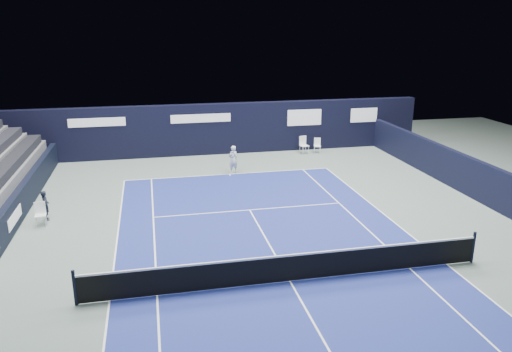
{
  "coord_description": "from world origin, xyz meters",
  "views": [
    {
      "loc": [
        -4.0,
        -13.46,
        7.79
      ],
      "look_at": [
        0.44,
        7.14,
        1.3
      ],
      "focal_mm": 35.0,
      "sensor_mm": 36.0,
      "label": 1
    }
  ],
  "objects_px": {
    "folding_chair_back_a": "(303,142)",
    "line_judge_chair": "(40,212)",
    "folding_chair_back_b": "(317,144)",
    "tennis_net": "(290,267)",
    "tennis_player": "(233,159)"
  },
  "relations": [
    {
      "from": "folding_chair_back_a",
      "to": "line_judge_chair",
      "type": "bearing_deg",
      "value": -159.79
    },
    {
      "from": "folding_chair_back_b",
      "to": "folding_chair_back_a",
      "type": "bearing_deg",
      "value": -167.31
    },
    {
      "from": "folding_chair_back_a",
      "to": "tennis_net",
      "type": "bearing_deg",
      "value": -121.4
    },
    {
      "from": "folding_chair_back_a",
      "to": "tennis_player",
      "type": "height_order",
      "value": "tennis_player"
    },
    {
      "from": "tennis_net",
      "to": "line_judge_chair",
      "type": "bearing_deg",
      "value": 142.49
    },
    {
      "from": "line_judge_chair",
      "to": "folding_chair_back_b",
      "type": "bearing_deg",
      "value": 24.34
    },
    {
      "from": "folding_chair_back_b",
      "to": "tennis_net",
      "type": "bearing_deg",
      "value": -96.05
    },
    {
      "from": "folding_chair_back_a",
      "to": "tennis_player",
      "type": "distance_m",
      "value": 5.99
    },
    {
      "from": "tennis_net",
      "to": "tennis_player",
      "type": "relative_size",
      "value": 8.54
    },
    {
      "from": "line_judge_chair",
      "to": "tennis_net",
      "type": "distance_m",
      "value": 10.74
    },
    {
      "from": "folding_chair_back_b",
      "to": "line_judge_chair",
      "type": "relative_size",
      "value": 0.97
    },
    {
      "from": "folding_chair_back_b",
      "to": "line_judge_chair",
      "type": "xyz_separation_m",
      "value": [
        -14.65,
        -8.84,
        0.02
      ]
    },
    {
      "from": "tennis_net",
      "to": "tennis_player",
      "type": "height_order",
      "value": "tennis_player"
    },
    {
      "from": "line_judge_chair",
      "to": "tennis_net",
      "type": "xyz_separation_m",
      "value": [
        8.52,
        -6.54,
        -0.04
      ]
    },
    {
      "from": "folding_chair_back_b",
      "to": "tennis_player",
      "type": "xyz_separation_m",
      "value": [
        -5.89,
        -3.28,
        0.23
      ]
    }
  ]
}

